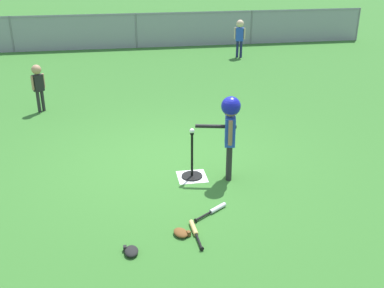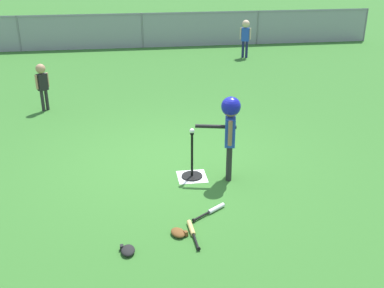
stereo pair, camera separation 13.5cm
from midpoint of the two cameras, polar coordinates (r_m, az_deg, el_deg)
The scene contains 12 objects.
ground_plane at distance 7.61m, azimuth -3.27°, elevation -2.15°, with size 60.00×60.00×0.00m, color #336B28.
home_plate at distance 7.11m, azimuth -0.55°, elevation -4.04°, with size 0.44×0.44×0.01m, color white.
batting_tee at distance 7.06m, azimuth -0.55°, elevation -3.21°, with size 0.32×0.32×0.72m.
baseball_on_tee at distance 6.79m, azimuth -0.57°, elevation 1.64°, with size 0.07×0.07×0.07m, color white.
batter_child at distance 6.72m, azimuth 4.13°, elevation 2.81°, with size 0.65×0.36×1.30m.
fielder_deep_left at distance 10.20m, azimuth -18.81°, elevation 7.26°, with size 0.25×0.22×1.01m.
fielder_deep_right at distance 14.61m, azimuth 5.63°, elevation 13.40°, with size 0.32×0.23×1.15m.
spare_bat_silver at distance 6.23m, azimuth 2.18°, elevation -8.10°, with size 0.50×0.38×0.06m.
spare_bat_wood at distance 5.82m, azimuth -0.34°, elevation -10.65°, with size 0.09×0.59×0.06m.
glove_by_plate at distance 5.53m, azimuth -8.23°, elevation -12.93°, with size 0.17×0.22×0.07m.
glove_near_bats at distance 5.78m, azimuth -2.03°, elevation -10.88°, with size 0.24×0.26×0.07m.
outfield_fence at distance 16.08m, azimuth -7.14°, elevation 13.83°, with size 16.06×0.06×1.15m.
Camera 1 is at (-0.78, -6.81, 3.31)m, focal length 43.29 mm.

